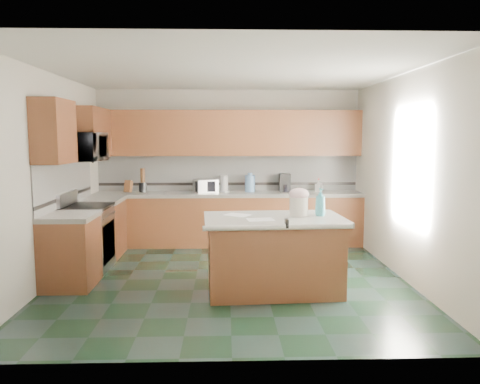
{
  "coord_description": "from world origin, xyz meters",
  "views": [
    {
      "loc": [
        -0.05,
        -6.04,
        1.87
      ],
      "look_at": [
        0.15,
        0.35,
        1.12
      ],
      "focal_mm": 35.0,
      "sensor_mm": 36.0,
      "label": 1
    }
  ],
  "objects": [
    {
      "name": "wall_back",
      "position": [
        0.0,
        2.32,
        1.35
      ],
      "size": [
        4.6,
        0.04,
        2.7
      ],
      "primitive_type": "cube",
      "color": "beige",
      "rests_on": "ground"
    },
    {
      "name": "soap_back_cap",
      "position": [
        1.58,
        2.05,
        1.14
      ],
      "size": [
        0.02,
        0.02,
        0.03
      ],
      "primitive_type": "cylinder",
      "color": "red",
      "rests_on": "soap_bottle_back"
    },
    {
      "name": "back_upper_cab",
      "position": [
        0.0,
        2.13,
        1.94
      ],
      "size": [
        4.6,
        0.33,
        0.78
      ],
      "primitive_type": "cube",
      "color": "#401F12",
      "rests_on": "wall_back"
    },
    {
      "name": "treat_jar",
      "position": [
        0.84,
        -0.47,
        1.04
      ],
      "size": [
        0.28,
        0.28,
        0.23
      ],
      "primitive_type": "cylinder",
      "rotation": [
        0.0,
        0.0,
        0.33
      ],
      "color": "silver",
      "rests_on": "island_top"
    },
    {
      "name": "water_jug_neck",
      "position": [
        0.38,
        2.06,
        1.23
      ],
      "size": [
        0.08,
        0.08,
        0.04
      ],
      "primitive_type": "cylinder",
      "color": "#5880B1",
      "rests_on": "water_jug"
    },
    {
      "name": "range_cooktop",
      "position": [
        -2.0,
        0.5,
        0.9
      ],
      "size": [
        0.62,
        0.78,
        0.04
      ],
      "primitive_type": "cube",
      "color": "black",
      "rests_on": "range_body"
    },
    {
      "name": "range_backguard",
      "position": [
        -2.26,
        0.5,
        1.02
      ],
      "size": [
        0.06,
        0.76,
        0.18
      ],
      "primitive_type": "cube",
      "color": "#B7B7BC",
      "rests_on": "range_body"
    },
    {
      "name": "paper_towel",
      "position": [
        -0.07,
        2.1,
        1.06
      ],
      "size": [
        0.13,
        0.13,
        0.29
      ],
      "primitive_type": "cylinder",
      "color": "white",
      "rests_on": "back_countertop"
    },
    {
      "name": "treat_jar_knob_end_r",
      "position": [
        0.88,
        -0.47,
        1.24
      ],
      "size": [
        0.04,
        0.04,
        0.04
      ],
      "primitive_type": "sphere",
      "color": "tan",
      "rests_on": "treat_jar_lid"
    },
    {
      "name": "clamp_handle",
      "position": [
        0.62,
        -1.06,
        0.91
      ],
      "size": [
        0.02,
        0.07,
        0.02
      ],
      "primitive_type": "cylinder",
      "rotation": [
        1.57,
        0.0,
        0.0
      ],
      "color": "black",
      "rests_on": "island_top"
    },
    {
      "name": "left_base_cab_front",
      "position": [
        -2.0,
        -0.24,
        0.43
      ],
      "size": [
        0.6,
        0.72,
        0.86
      ],
      "primitive_type": "cube",
      "color": "#401F12",
      "rests_on": "ground"
    },
    {
      "name": "toaster_oven",
      "position": [
        -0.39,
        2.05,
        1.03
      ],
      "size": [
        0.45,
        0.39,
        0.22
      ],
      "primitive_type": "cube",
      "rotation": [
        0.0,
        0.0,
        0.43
      ],
      "color": "#B7B7BC",
      "rests_on": "back_countertop"
    },
    {
      "name": "soap_bottle_island",
      "position": [
        1.1,
        -0.46,
        1.09
      ],
      "size": [
        0.17,
        0.17,
        0.34
      ],
      "primitive_type": "imported",
      "rotation": [
        0.0,
        0.0,
        0.36
      ],
      "color": "teal",
      "rests_on": "island_top"
    },
    {
      "name": "coffee_maker",
      "position": [
        0.99,
        2.08,
        1.08
      ],
      "size": [
        0.19,
        0.21,
        0.32
      ],
      "primitive_type": "cube",
      "rotation": [
        0.0,
        0.0,
        -0.03
      ],
      "color": "black",
      "rests_on": "back_countertop"
    },
    {
      "name": "utensil_bundle",
      "position": [
        -1.48,
        2.08,
        1.21
      ],
      "size": [
        0.08,
        0.08,
        0.25
      ],
      "primitive_type": "cylinder",
      "color": "#472814",
      "rests_on": "utensil_crock"
    },
    {
      "name": "clamp_body",
      "position": [
        0.62,
        -0.99,
        0.93
      ],
      "size": [
        0.04,
        0.11,
        0.09
      ],
      "primitive_type": "cube",
      "rotation": [
        0.0,
        0.0,
        0.04
      ],
      "color": "black",
      "rests_on": "island_top"
    },
    {
      "name": "island_bullnose",
      "position": [
        0.53,
        -1.01,
        0.89
      ],
      "size": [
        1.66,
        0.15,
        0.06
      ],
      "primitive_type": "cylinder",
      "rotation": [
        0.0,
        1.57,
        0.06
      ],
      "color": "white",
      "rests_on": "island_base"
    },
    {
      "name": "window_light_proxy",
      "position": [
        2.29,
        -0.2,
        1.5
      ],
      "size": [
        0.02,
        1.4,
        1.1
      ],
      "primitive_type": "cube",
      "color": "white",
      "rests_on": "wall_right"
    },
    {
      "name": "wall_front",
      "position": [
        0.0,
        -2.32,
        1.35
      ],
      "size": [
        4.6,
        0.04,
        2.7
      ],
      "primitive_type": "cube",
      "color": "beige",
      "rests_on": "ground"
    },
    {
      "name": "left_counter_rear",
      "position": [
        -2.0,
        1.29,
        0.89
      ],
      "size": [
        0.64,
        0.82,
        0.06
      ],
      "primitive_type": "cube",
      "color": "white",
      "rests_on": "left_base_cab_rear"
    },
    {
      "name": "coffee_carafe",
      "position": [
        0.99,
        2.03,
        0.99
      ],
      "size": [
        0.13,
        0.13,
        0.13
      ],
      "primitive_type": "cylinder",
      "color": "black",
      "rests_on": "back_countertop"
    },
    {
      "name": "treat_jar_knob_end_l",
      "position": [
        0.8,
        -0.47,
        1.24
      ],
      "size": [
        0.04,
        0.04,
        0.04
      ],
      "primitive_type": "sphere",
      "color": "tan",
      "rests_on": "treat_jar_lid"
    },
    {
      "name": "left_accent_band",
      "position": [
        -2.28,
        0.55,
        1.04
      ],
      "size": [
        0.01,
        2.3,
        0.05
      ],
      "primitive_type": "cube",
      "color": "black",
      "rests_on": "wall_left"
    },
    {
      "name": "wall_left",
      "position": [
        -2.32,
        0.0,
        1.35
      ],
      "size": [
        0.04,
        4.6,
        2.7
      ],
      "primitive_type": "cube",
      "color": "beige",
      "rests_on": "ground"
    },
    {
      "name": "left_backsplash",
      "position": [
        -2.29,
        0.55,
        1.24
      ],
      "size": [
        0.02,
        2.3,
        0.63
      ],
      "primitive_type": "cube",
      "color": "silver",
      "rests_on": "wall_left"
    },
    {
      "name": "utensil_crock",
      "position": [
        -1.48,
        2.08,
        1.0
      ],
      "size": [
        0.13,
        0.13,
        0.17
      ],
      "primitive_type": "cylinder",
      "color": "black",
      "rests_on": "back_countertop"
    },
    {
      "name": "treat_jar_knob",
      "position": [
        0.84,
        -0.47,
        1.24
      ],
      "size": [
        0.08,
        0.03,
        0.03
      ],
      "primitive_type": "cylinder",
      "rotation": [
        0.0,
        1.57,
        0.0
      ],
      "color": "tan",
      "rests_on": "treat_jar_lid"
    },
    {
      "name": "microwave",
      "position": [
        -2.0,
        0.5,
        1.73
      ],
      "size": [
        0.5,
        0.73,
        0.41
      ],
      "primitive_type": "imported",
      "rotation": [
        0.0,
        0.0,
        1.57
      ],
      "color": "#B7B7BC",
      "rests_on": "wall_left"
    },
    {
      "name": "knife_block",
      "position": [
        -1.73,
        2.05,
        1.02
      ],
      "size": [
        0.15,
        0.18,
        0.22
      ],
      "primitive_type": "cube",
      "rotation": [
        -0.31,
        0.0,
        -0.27
      ],
      "color": "#472814",
      "rests_on": "back_countertop"
    },
    {
      "name": "wall_right",
      "position": [
        2.32,
        0.0,
        1.35
      ],
      "size": [
        0.04,
        4.6,
        2.7
      ],
      "primitive_type": "cube",
      "color": "beige",
      "rests_on": "ground"
    },
    {
      "name": "soap_bottle_back",
      "position": [
        1.58,
        2.05,
        1.02
      ],
      "size": [
        0.13,
        0.13,
        0.2
      ],
      "primitive_type": "imported",
      "rotation": [
        0.0,
        0.0,
        0.85
      ],
      "color": "white",
      "rests_on": "back_countertop"
    },
    {
      "name": "left_upper_cab_rear",
      "position": [
        -2.13,
        1.42,
        1.94
      ],
      "size": [
        0.33,
        1.09,
        0.78
      ],
      "primitive_type": "cube",
      "color": "#401F12",
      "rests_on": "wall_left"
    },
    {
      "name": "left_counter_front",
      "position": [
        -2.0,
        -0.24,
        0.89
      ],
      "size": [
        0.64,
        0.72,
        0.06
      ],
      "primitive_type": "cube",
      "color": "white",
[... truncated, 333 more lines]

